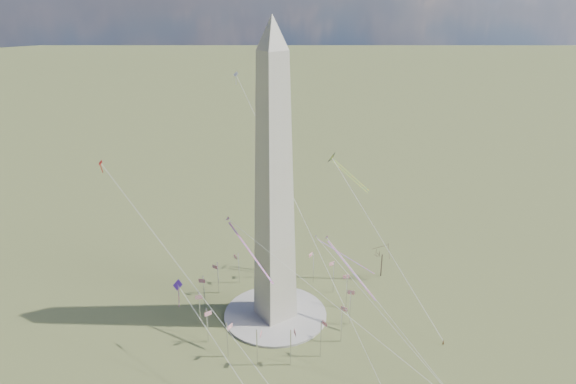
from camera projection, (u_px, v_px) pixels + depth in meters
ground at (275, 315)px, 180.75m from camera, size 2000.00×2000.00×0.00m
plaza at (275, 314)px, 180.60m from camera, size 36.00×36.00×0.80m
washington_monument at (274, 189)px, 162.83m from camera, size 15.56×15.56×100.00m
flagpole_ring at (275, 298)px, 178.03m from camera, size 54.40×54.40×13.00m
tree_near at (382, 253)px, 201.40m from camera, size 8.33×8.33×14.58m
person_east at (443, 343)px, 165.49m from camera, size 0.77×0.59×1.89m
kite_delta_black at (334, 160)px, 193.97m from camera, size 11.67×16.76×14.06m
kite_diamond_purple at (178, 288)px, 157.01m from camera, size 2.06×3.34×10.26m
kite_streamer_left at (343, 259)px, 174.36m from camera, size 4.98×22.99×15.85m
kite_streamer_mid at (243, 241)px, 160.88m from camera, size 4.77×22.29×15.36m
kite_streamer_right at (336, 250)px, 199.35m from camera, size 19.36×16.30×16.44m
kite_small_red at (101, 164)px, 164.90m from camera, size 1.36×2.06×4.44m
kite_small_white at (236, 75)px, 188.19m from camera, size 1.33×2.16×4.92m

